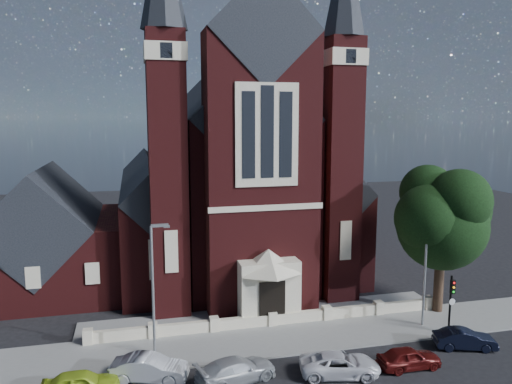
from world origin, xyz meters
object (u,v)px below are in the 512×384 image
church (227,179)px  parish_hall (46,243)px  street_tree (446,220)px  car_silver_a (149,368)px  car_silver_b (236,370)px  car_navy (465,339)px  street_lamp_left (154,283)px  street_lamp_right (427,261)px  traffic_signal (451,297)px  car_dark_red (409,358)px  car_lime_van (81,383)px  car_white_suv (340,364)px

church → parish_hall: bearing=-162.8°
street_tree → car_silver_a: (-20.99, -4.41, -6.27)m
car_silver_b → car_navy: bearing=-104.0°
street_lamp_left → street_lamp_right: (18.00, 0.00, 0.00)m
street_lamp_left → traffic_signal: 19.08m
car_navy → street_lamp_left: bearing=96.2°
traffic_signal → car_navy: (-0.33, -2.01, -1.97)m
parish_hall → car_silver_a: parish_hall is taller
traffic_signal → street_lamp_right: bearing=120.0°
street_tree → traffic_signal: size_ratio=2.67×
street_lamp_left → car_dark_red: bearing=-19.5°
traffic_signal → car_lime_van: size_ratio=1.03×
parish_hall → car_dark_red: bearing=-40.7°
street_lamp_right → car_navy: size_ratio=2.17×
street_lamp_right → car_lime_van: bearing=-171.2°
street_tree → street_lamp_right: 3.84m
church → car_silver_a: (-8.40, -21.65, -7.50)m
street_tree → car_navy: size_ratio=2.87×
street_lamp_left → car_navy: size_ratio=2.17×
street_tree → street_lamp_left: street_tree is taller
car_lime_van → traffic_signal: bearing=-86.4°
street_tree → car_dark_red: (-6.60, -6.65, -6.33)m
street_lamp_right → church: bearing=118.0°
car_silver_a → car_navy: car_silver_a is taller
car_white_suv → car_dark_red: car_dark_red is taller
car_silver_a → car_white_suv: size_ratio=0.94×
parish_hall → car_silver_a: bearing=-65.5°
street_lamp_left → car_dark_red: (13.91, -4.94, -3.97)m
street_lamp_left → car_dark_red: size_ratio=2.21×
street_tree → car_navy: street_tree is taller
street_lamp_right → car_white_suv: 10.27m
car_lime_van → car_white_suv: bearing=-96.3°
church → traffic_signal: church is taller
car_silver_a → street_lamp_left: bearing=6.2°
car_white_suv → church: bearing=16.9°
street_lamp_right → car_dark_red: bearing=-129.6°
car_lime_van → car_silver_a: (3.48, 0.69, 0.03)m
car_lime_van → car_silver_a: bearing=-79.7°
street_tree → car_lime_van: size_ratio=2.77×
street_lamp_left → car_lime_van: street_lamp_left is taller
street_tree → car_silver_b: street_tree is taller
street_lamp_left → street_lamp_right: same height
street_lamp_right → car_silver_b: (-13.94, -3.97, -3.94)m
traffic_signal → car_silver_b: 15.16m
car_white_suv → car_dark_red: bearing=-80.9°
street_lamp_left → car_silver_a: (-0.49, -2.71, -3.91)m
parish_hall → traffic_signal: size_ratio=3.05×
parish_hall → street_lamp_left: 16.18m
street_lamp_left → car_lime_van: 6.54m
street_lamp_right → car_white_suv: street_lamp_right is taller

